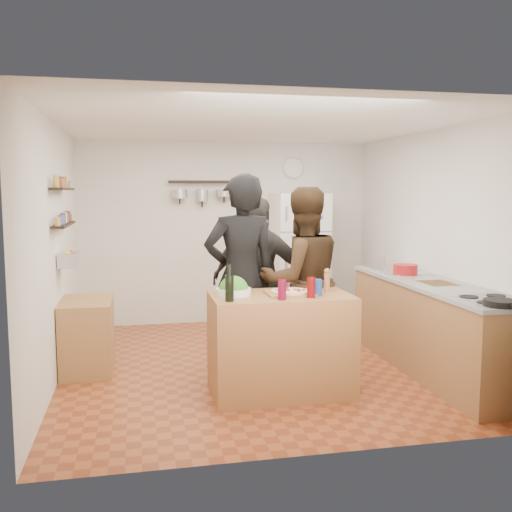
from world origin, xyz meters
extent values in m
plane|color=brown|center=(0.00, 0.00, 0.00)|extent=(4.20, 4.20, 0.00)
plane|color=white|center=(0.00, 0.00, 2.50)|extent=(4.20, 4.20, 0.00)
plane|color=silver|center=(0.00, 2.10, 1.25)|extent=(4.00, 0.00, 4.00)
plane|color=silver|center=(-2.00, 0.00, 1.25)|extent=(0.00, 4.20, 4.20)
plane|color=silver|center=(2.00, 0.00, 1.25)|extent=(0.00, 4.20, 4.20)
cube|color=#A46E3C|center=(0.03, -0.85, 0.46)|extent=(1.25, 0.72, 0.91)
cube|color=olive|center=(0.11, -0.87, 0.92)|extent=(0.42, 0.34, 0.02)
cylinder|color=#CDB287|center=(0.11, -0.87, 0.94)|extent=(0.34, 0.34, 0.02)
cylinder|color=white|center=(-0.39, -0.80, 0.94)|extent=(0.31, 0.31, 0.06)
cylinder|color=black|center=(-0.47, -1.07, 1.02)|extent=(0.07, 0.07, 0.22)
cylinder|color=maroon|center=(-0.02, -1.09, 1.00)|extent=(0.07, 0.07, 0.18)
cylinder|color=#630809|center=(0.25, -1.05, 1.00)|extent=(0.07, 0.07, 0.18)
cylinder|color=#9B6341|center=(0.48, -0.80, 1.00)|extent=(0.05, 0.05, 0.17)
cylinder|color=navy|center=(0.33, -0.97, 0.98)|extent=(0.09, 0.09, 0.14)
imported|color=black|center=(-0.24, -0.34, 1.00)|extent=(0.77, 0.55, 2.00)
imported|color=black|center=(0.38, -0.31, 0.94)|extent=(0.98, 0.81, 1.87)
imported|color=#292724|center=(0.05, 0.14, 0.88)|extent=(1.12, 0.81, 1.77)
cube|color=#9E7042|center=(1.70, -0.55, 0.45)|extent=(0.63, 2.63, 0.90)
cube|color=white|center=(1.70, -1.50, 0.91)|extent=(0.60, 0.62, 0.02)
cylinder|color=black|center=(1.60, -1.76, 0.95)|extent=(0.27, 0.27, 0.05)
cube|color=silver|center=(1.70, 0.30, 0.92)|extent=(0.50, 0.80, 0.03)
cube|color=brown|center=(1.70, -0.61, 0.91)|extent=(0.30, 0.40, 0.02)
cylinder|color=#A51216|center=(1.65, -0.01, 0.97)|extent=(0.26, 0.26, 0.11)
cube|color=white|center=(0.95, 1.75, 0.90)|extent=(0.70, 0.68, 1.80)
cylinder|color=silver|center=(0.95, 2.08, 2.15)|extent=(0.30, 0.03, 0.30)
cube|color=black|center=(-1.93, 0.20, 1.50)|extent=(0.12, 1.00, 0.02)
cube|color=black|center=(-1.93, 0.20, 1.85)|extent=(0.12, 1.00, 0.02)
cube|color=silver|center=(-1.90, 0.20, 1.15)|extent=(0.18, 0.35, 0.14)
cube|color=#AD7A48|center=(-1.74, 0.19, 0.36)|extent=(0.50, 0.80, 0.73)
cube|color=black|center=(-0.35, 2.00, 1.95)|extent=(0.90, 0.04, 0.04)
camera|label=1|loc=(-1.22, -5.73, 1.84)|focal=40.00mm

